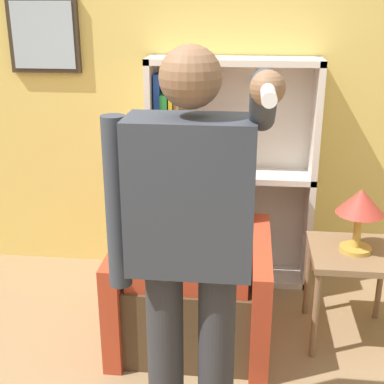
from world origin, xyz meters
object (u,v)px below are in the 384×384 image
(person_standing, at_px, (190,244))
(table_lamp, at_px, (360,206))
(bookcase, at_px, (214,176))
(armchair, at_px, (194,271))
(side_table, at_px, (354,264))

(person_standing, bearing_deg, table_lamp, 49.41)
(bookcase, height_order, armchair, bookcase)
(armchair, xyz_separation_m, table_lamp, (0.91, 0.00, 0.45))
(person_standing, relative_size, side_table, 3.13)
(bookcase, distance_m, armchair, 0.76)
(armchair, height_order, table_lamp, armchair)
(armchair, height_order, side_table, armchair)
(armchair, bearing_deg, table_lamp, 0.12)
(armchair, distance_m, table_lamp, 1.01)
(side_table, bearing_deg, bookcase, 141.61)
(table_lamp, bearing_deg, armchair, -179.88)
(bookcase, relative_size, table_lamp, 4.20)
(bookcase, relative_size, person_standing, 0.88)
(person_standing, bearing_deg, armchair, 94.96)
(armchair, distance_m, side_table, 0.91)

